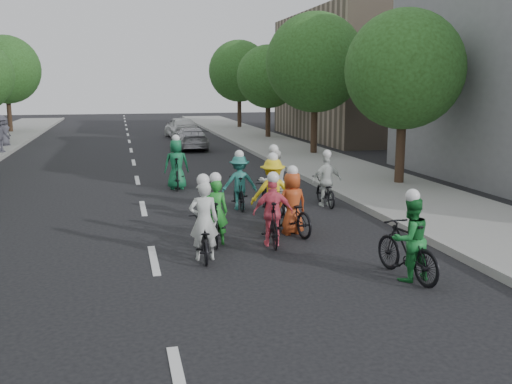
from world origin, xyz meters
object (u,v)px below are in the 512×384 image
object	(u,v)px
cyclist_8	(326,187)
spectator_2	(5,131)
cyclist_3	(272,218)
follow_car_lead	(190,138)
cyclist_0	(204,232)
cyclist_9	(176,169)
cyclist_6	(273,188)
spectator_0	(1,134)
cyclist_7	(239,186)
cyclist_1	(408,245)
cyclist_4	(291,209)
follow_car_trail	(181,127)
cyclist_2	(272,199)
cyclist_5	(215,218)

from	to	relation	value
cyclist_8	spectator_2	bearing A→B (deg)	-55.47
cyclist_3	follow_car_lead	xyz separation A→B (m)	(0.57, 19.28, -0.01)
cyclist_0	cyclist_9	size ratio (longest dim) A/B	0.95
cyclist_6	spectator_2	world-z (taller)	cyclist_6
cyclist_3	follow_car_lead	distance (m)	19.29
cyclist_0	spectator_0	world-z (taller)	spectator_0
cyclist_9	cyclist_0	bearing A→B (deg)	90.79
cyclist_7	cyclist_9	distance (m)	3.91
cyclist_1	follow_car_lead	size ratio (longest dim) A/B	0.45
cyclist_7	spectator_0	size ratio (longest dim) A/B	0.91
cyclist_0	cyclist_1	size ratio (longest dim) A/B	0.96
cyclist_0	cyclist_6	world-z (taller)	cyclist_6
follow_car_lead	spectator_0	bearing A→B (deg)	2.47
cyclist_7	cyclist_0	bearing A→B (deg)	70.96
cyclist_4	cyclist_9	bearing A→B (deg)	-84.05
follow_car_trail	cyclist_2	bearing A→B (deg)	84.42
cyclist_3	follow_car_lead	world-z (taller)	cyclist_3
cyclist_3	spectator_2	distance (m)	24.05
cyclist_0	cyclist_8	world-z (taller)	cyclist_0
cyclist_1	cyclist_9	xyz separation A→B (m)	(-3.16, 10.16, 0.04)
cyclist_5	cyclist_7	world-z (taller)	cyclist_7
cyclist_0	follow_car_lead	xyz separation A→B (m)	(2.18, 19.95, 0.03)
cyclist_5	cyclist_2	bearing A→B (deg)	-134.32
spectator_2	cyclist_5	bearing A→B (deg)	-138.00
cyclist_4	cyclist_8	size ratio (longest dim) A/B	1.20
spectator_0	cyclist_6	bearing A→B (deg)	-123.37
cyclist_1	spectator_0	bearing A→B (deg)	-72.72
cyclist_2	cyclist_9	world-z (taller)	same
cyclist_6	follow_car_trail	distance (m)	22.86
cyclist_6	follow_car_trail	size ratio (longest dim) A/B	0.45
cyclist_6	spectator_0	distance (m)	18.49
cyclist_8	cyclist_9	distance (m)	5.47
follow_car_lead	cyclist_4	bearing A→B (deg)	89.91
cyclist_3	follow_car_trail	size ratio (longest dim) A/B	0.41
cyclist_7	cyclist_8	size ratio (longest dim) A/B	1.02
cyclist_4	spectator_2	size ratio (longest dim) A/B	1.27
cyclist_1	spectator_0	world-z (taller)	spectator_0
follow_car_trail	spectator_0	world-z (taller)	spectator_0
cyclist_5	cyclist_0	bearing A→B (deg)	74.77
cyclist_5	cyclist_9	bearing A→B (deg)	-82.41
cyclist_5	cyclist_8	world-z (taller)	cyclist_8
cyclist_6	spectator_0	world-z (taller)	spectator_0
cyclist_9	cyclist_8	bearing A→B (deg)	138.72
cyclist_4	cyclist_5	bearing A→B (deg)	2.05
cyclist_6	cyclist_8	distance (m)	1.81
spectator_0	spectator_2	distance (m)	3.39
follow_car_trail	spectator_0	xyz separation A→B (m)	(-9.68, -7.16, 0.36)
cyclist_5	spectator_2	bearing A→B (deg)	-63.17
cyclist_0	cyclist_3	world-z (taller)	cyclist_0
cyclist_0	cyclist_7	distance (m)	4.73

